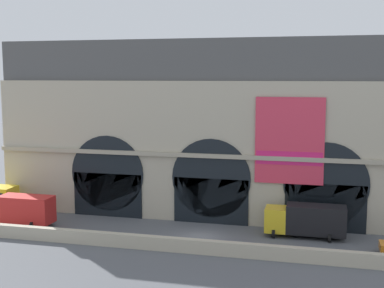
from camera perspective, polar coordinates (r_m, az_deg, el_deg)
name	(u,v)px	position (r m, az deg, el deg)	size (l,w,h in m)	color
ground_plane	(200,238)	(49.83, 0.87, -10.26)	(200.00, 200.00, 0.00)	#54565B
quay_parapet_wall	(189,246)	(45.69, -0.37, -11.12)	(90.00, 0.70, 1.22)	#B2A891
station_building	(216,134)	(54.65, 2.64, 1.14)	(48.07, 4.47, 18.99)	#B2A891
box_truck_west	(18,209)	(56.10, -18.54, -6.81)	(7.50, 2.91, 3.12)	gold
box_truck_mideast	(306,220)	(50.66, 12.46, -8.13)	(7.50, 2.91, 3.12)	gold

